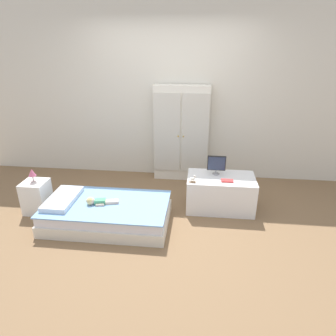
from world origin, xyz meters
name	(u,v)px	position (x,y,z in m)	size (l,w,h in m)	color
ground_plane	(156,223)	(0.00, 0.00, -0.01)	(10.00, 10.00, 0.02)	brown
back_wall	(170,95)	(0.00, 1.57, 1.35)	(6.40, 0.05, 2.70)	silver
bed	(108,213)	(-0.61, -0.06, 0.14)	(1.53, 0.87, 0.28)	silver
pillow	(63,199)	(-1.17, -0.06, 0.31)	(0.32, 0.62, 0.06)	silver
doll	(96,201)	(-0.73, -0.10, 0.32)	(0.39, 0.16, 0.10)	#4CA375
nightstand	(37,197)	(-1.63, 0.11, 0.22)	(0.31, 0.31, 0.44)	white
table_lamp	(32,173)	(-1.63, 0.11, 0.56)	(0.10, 0.10, 0.18)	#B7B2AD
wardrobe	(181,134)	(0.21, 1.41, 0.76)	(0.87, 0.26, 1.52)	white
tv_stand	(220,193)	(0.81, 0.48, 0.23)	(0.90, 0.54, 0.46)	white
tv_monitor	(216,164)	(0.74, 0.57, 0.61)	(0.25, 0.10, 0.26)	#99999E
rocking_horse_toy	(193,179)	(0.44, 0.28, 0.51)	(0.08, 0.04, 0.10)	#8E6642
book_red	(227,181)	(0.88, 0.36, 0.47)	(0.15, 0.09, 0.02)	#CC3838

